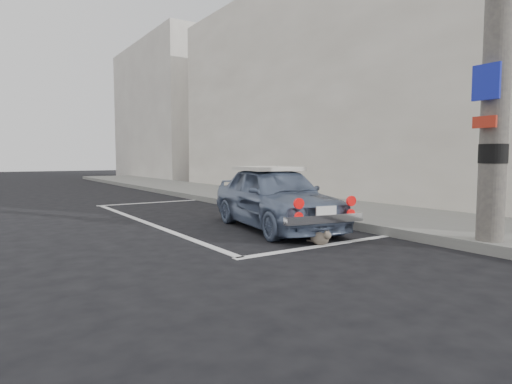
# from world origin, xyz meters

# --- Properties ---
(ground) EXTENTS (80.00, 80.00, 0.00)m
(ground) POSITION_xyz_m (0.00, 0.00, 0.00)
(ground) COLOR black
(ground) RESTS_ON ground
(sidewalk) EXTENTS (2.80, 40.00, 0.15)m
(sidewalk) POSITION_xyz_m (3.20, 2.00, 0.07)
(sidewalk) COLOR slate
(sidewalk) RESTS_ON ground
(shop_building) EXTENTS (3.50, 18.00, 7.00)m
(shop_building) POSITION_xyz_m (6.33, 4.00, 3.49)
(shop_building) COLOR beige
(shop_building) RESTS_ON ground
(building_far) EXTENTS (3.50, 10.00, 8.00)m
(building_far) POSITION_xyz_m (6.35, 20.00, 4.00)
(building_far) COLOR #BEB5AC
(building_far) RESTS_ON ground
(pline_rear) EXTENTS (3.00, 0.12, 0.01)m
(pline_rear) POSITION_xyz_m (0.50, -0.50, 0.00)
(pline_rear) COLOR silver
(pline_rear) RESTS_ON ground
(pline_front) EXTENTS (3.00, 0.12, 0.01)m
(pline_front) POSITION_xyz_m (0.50, 6.50, 0.00)
(pline_front) COLOR silver
(pline_front) RESTS_ON ground
(pline_side) EXTENTS (0.12, 7.00, 0.01)m
(pline_side) POSITION_xyz_m (-0.90, 3.00, 0.00)
(pline_side) COLOR silver
(pline_side) RESTS_ON ground
(retro_coupe) EXTENTS (1.86, 3.46, 1.12)m
(retro_coupe) POSITION_xyz_m (0.79, 1.10, 0.57)
(retro_coupe) COLOR slate
(retro_coupe) RESTS_ON ground
(cat) EXTENTS (0.24, 0.44, 0.23)m
(cat) POSITION_xyz_m (0.47, -0.44, 0.11)
(cat) COLOR #695B50
(cat) RESTS_ON ground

